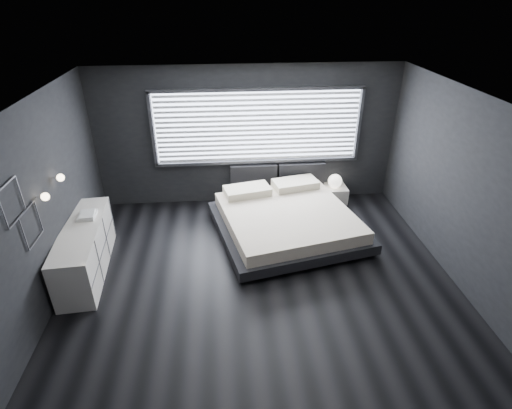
{
  "coord_description": "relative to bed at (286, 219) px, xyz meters",
  "views": [
    {
      "loc": [
        -0.51,
        -4.86,
        4.07
      ],
      "look_at": [
        0.0,
        0.85,
        0.9
      ],
      "focal_mm": 28.0,
      "sensor_mm": 36.0,
      "label": 1
    }
  ],
  "objects": [
    {
      "name": "room",
      "position": [
        -0.6,
        -1.32,
        1.1
      ],
      "size": [
        6.04,
        6.0,
        2.8
      ],
      "color": "black",
      "rests_on": "ground"
    },
    {
      "name": "window",
      "position": [
        -0.4,
        1.37,
        1.31
      ],
      "size": [
        4.14,
        0.09,
        1.52
      ],
      "color": "white",
      "rests_on": "ground"
    },
    {
      "name": "headboard",
      "position": [
        0.01,
        1.32,
        0.27
      ],
      "size": [
        1.96,
        0.16,
        0.52
      ],
      "color": "black",
      "rests_on": "ground"
    },
    {
      "name": "sconce_near",
      "position": [
        -3.48,
        -1.27,
        1.3
      ],
      "size": [
        0.18,
        0.11,
        0.11
      ],
      "color": "silver",
      "rests_on": "ground"
    },
    {
      "name": "sconce_far",
      "position": [
        -3.48,
        -0.67,
        1.3
      ],
      "size": [
        0.18,
        0.11,
        0.11
      ],
      "color": "silver",
      "rests_on": "ground"
    },
    {
      "name": "wall_art_upper",
      "position": [
        -3.58,
        -1.87,
        1.55
      ],
      "size": [
        0.01,
        0.48,
        0.48
      ],
      "color": "#47474C",
      "rests_on": "ground"
    },
    {
      "name": "wall_art_lower",
      "position": [
        -3.58,
        -1.62,
        1.08
      ],
      "size": [
        0.01,
        0.48,
        0.48
      ],
      "color": "#47474C",
      "rests_on": "ground"
    },
    {
      "name": "bed",
      "position": [
        0.0,
        0.0,
        0.0
      ],
      "size": [
        2.91,
        2.82,
        0.64
      ],
      "color": "black",
      "rests_on": "ground"
    },
    {
      "name": "nightstand",
      "position": [
        1.17,
        1.18,
        -0.13
      ],
      "size": [
        0.57,
        0.48,
        0.33
      ],
      "primitive_type": "cube",
      "rotation": [
        0.0,
        0.0,
        0.01
      ],
      "color": "white",
      "rests_on": "ground"
    },
    {
      "name": "orb_lamp",
      "position": [
        1.2,
        1.15,
        0.18
      ],
      "size": [
        0.29,
        0.29,
        0.29
      ],
      "primitive_type": "sphere",
      "color": "white",
      "rests_on": "nightstand"
    },
    {
      "name": "dresser",
      "position": [
        -3.34,
        -0.79,
        0.1
      ],
      "size": [
        0.71,
        2.03,
        0.8
      ],
      "color": "white",
      "rests_on": "ground"
    },
    {
      "name": "book_stack",
      "position": [
        -3.32,
        -0.45,
        0.53
      ],
      "size": [
        0.28,
        0.36,
        0.07
      ],
      "color": "white",
      "rests_on": "dresser"
    }
  ]
}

